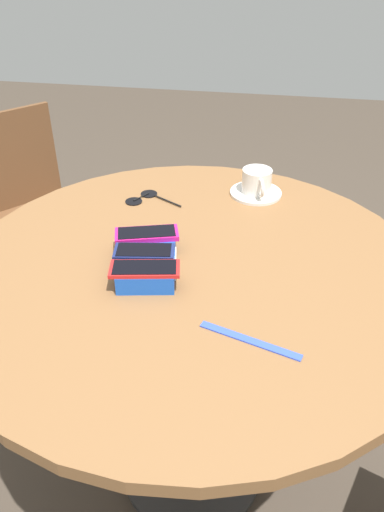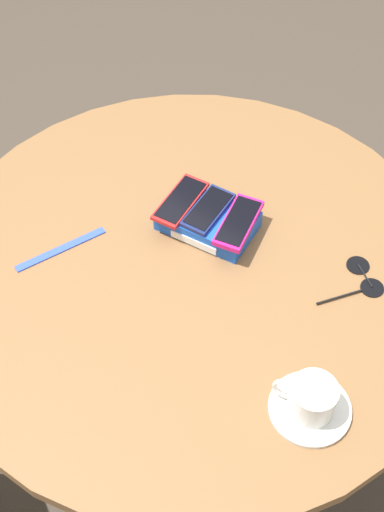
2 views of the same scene
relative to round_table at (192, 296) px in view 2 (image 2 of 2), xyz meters
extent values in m
plane|color=#42382D|center=(0.00, 0.00, -0.66)|extent=(8.00, 8.00, 0.00)
cylinder|color=#2D2D2D|center=(0.00, 0.00, -0.65)|extent=(0.42, 0.42, 0.02)
cylinder|color=#2D2D2D|center=(0.00, 0.00, -0.28)|extent=(0.07, 0.07, 0.73)
cylinder|color=brown|center=(0.00, 0.00, 0.10)|extent=(1.05, 1.05, 0.03)
cube|color=blue|center=(-0.04, 0.09, 0.13)|extent=(0.21, 0.15, 0.04)
cube|color=white|center=(-0.02, 0.03, 0.13)|extent=(0.10, 0.02, 0.02)
cube|color=red|center=(-0.10, 0.08, 0.16)|extent=(0.08, 0.15, 0.01)
cube|color=black|center=(-0.10, 0.08, 0.16)|extent=(0.07, 0.14, 0.00)
cube|color=navy|center=(-0.04, 0.10, 0.16)|extent=(0.08, 0.14, 0.01)
cube|color=black|center=(-0.04, 0.10, 0.16)|extent=(0.07, 0.12, 0.00)
cube|color=#D11975|center=(0.03, 0.11, 0.16)|extent=(0.10, 0.15, 0.01)
cube|color=black|center=(0.03, 0.11, 0.17)|extent=(0.09, 0.14, 0.00)
cylinder|color=silver|center=(0.36, -0.12, 0.12)|extent=(0.14, 0.14, 0.01)
cylinder|color=silver|center=(0.36, -0.12, 0.15)|extent=(0.08, 0.08, 0.07)
cylinder|color=tan|center=(0.36, -0.12, 0.18)|extent=(0.07, 0.07, 0.00)
torus|color=silver|center=(0.32, -0.13, 0.15)|extent=(0.05, 0.02, 0.05)
cube|color=blue|center=(-0.22, -0.15, 0.12)|extent=(0.07, 0.19, 0.00)
cylinder|color=black|center=(0.26, 0.21, 0.12)|extent=(0.05, 0.05, 0.00)
cylinder|color=black|center=(0.31, 0.18, 0.12)|extent=(0.05, 0.05, 0.00)
cylinder|color=black|center=(0.28, 0.19, 0.12)|extent=(0.05, 0.03, 0.00)
cylinder|color=black|center=(0.27, 0.11, 0.12)|extent=(0.05, 0.08, 0.00)
camera|label=1|loc=(-0.89, -0.16, 0.75)|focal=35.00mm
camera|label=2|loc=(0.57, -0.67, 1.22)|focal=50.00mm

